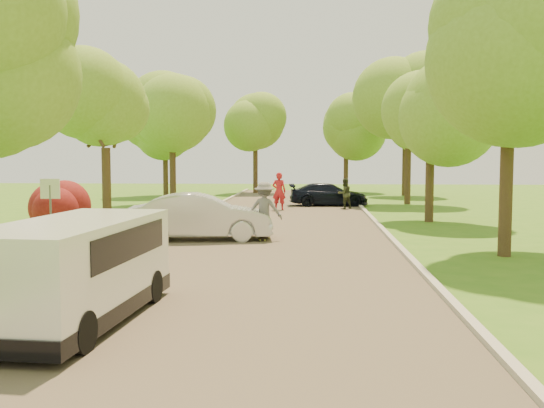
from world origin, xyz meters
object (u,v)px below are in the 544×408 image
(street_sign, at_px, (50,201))
(silver_sedan, at_px, (201,217))
(dark_sedan, at_px, (328,195))
(skateboarder, at_px, (265,209))
(minivan, at_px, (76,269))
(longboard, at_px, (265,237))
(person_olive, at_px, (345,194))
(person_striped, at_px, (279,191))

(street_sign, relative_size, silver_sedan, 0.46)
(silver_sedan, relative_size, dark_sedan, 1.07)
(street_sign, xyz_separation_m, skateboarder, (5.63, 3.79, -0.53))
(minivan, height_order, skateboarder, skateboarder)
(longboard, height_order, person_olive, person_olive)
(street_sign, relative_size, person_olive, 1.32)
(street_sign, xyz_separation_m, dark_sedan, (8.10, 18.21, -0.92))
(street_sign, bearing_deg, person_olive, 61.19)
(silver_sedan, distance_m, skateboarder, 2.15)
(minivan, height_order, longboard, minivan)
(longboard, height_order, person_striped, person_striped)
(minivan, height_order, person_striped, person_striped)
(minivan, xyz_separation_m, skateboarder, (2.33, 10.27, 0.12))
(silver_sedan, bearing_deg, dark_sedan, -25.38)
(minivan, relative_size, person_striped, 2.40)
(street_sign, height_order, minivan, street_sign)
(street_sign, distance_m, person_striped, 16.20)
(silver_sedan, bearing_deg, person_olive, -31.19)
(street_sign, distance_m, minivan, 7.30)
(silver_sedan, relative_size, person_striped, 2.41)
(street_sign, bearing_deg, skateboarder, 33.95)
(longboard, distance_m, person_olive, 12.85)
(silver_sedan, xyz_separation_m, skateboarder, (2.13, 0.11, 0.25))
(street_sign, xyz_separation_m, minivan, (3.30, -6.48, -0.65))
(street_sign, height_order, skateboarder, street_sign)
(silver_sedan, bearing_deg, minivan, 171.08)
(dark_sedan, relative_size, person_olive, 2.70)
(minivan, distance_m, skateboarder, 10.53)
(longboard, bearing_deg, person_striped, -81.81)
(street_sign, bearing_deg, dark_sedan, 66.02)
(silver_sedan, height_order, person_striped, person_striped)
(dark_sedan, xyz_separation_m, longboard, (-2.47, -14.42, -0.54))
(person_striped, distance_m, person_olive, 3.59)
(dark_sedan, xyz_separation_m, person_olive, (0.81, -2.01, 0.18))
(longboard, bearing_deg, dark_sedan, -92.39)
(dark_sedan, height_order, skateboarder, skateboarder)
(person_olive, bearing_deg, skateboarder, 45.70)
(skateboarder, bearing_deg, street_sign, 41.29)
(minivan, relative_size, dark_sedan, 1.07)
(person_olive, bearing_deg, dark_sedan, -97.59)
(street_sign, distance_m, person_olive, 18.50)
(street_sign, relative_size, skateboarder, 1.19)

